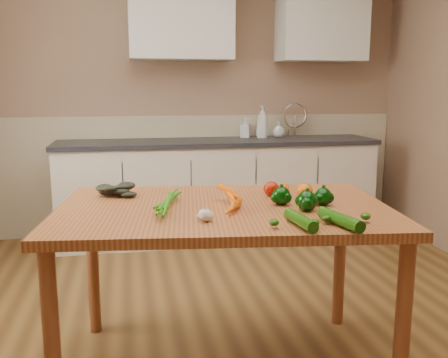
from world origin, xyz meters
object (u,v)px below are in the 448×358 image
object	(u,v)px
soap_bottle_c	(279,129)
leafy_greens	(118,185)
tomato_a	(271,189)
pepper_c	(307,201)
tomato_b	(283,189)
carrot_bunch	(211,199)
soap_bottle_b	(245,128)
garlic_bulb	(205,215)
pepper_a	(281,196)
tomato_c	(305,191)
pepper_b	(323,197)
zucchini_a	(340,220)
table	(224,225)
soap_bottle_a	(262,122)
zucchini_b	(301,220)

from	to	relation	value
soap_bottle_c	leafy_greens	bearing A→B (deg)	169.49
tomato_a	pepper_c	bearing A→B (deg)	-78.32
pepper_c	tomato_a	bearing A→B (deg)	101.68
soap_bottle_c	tomato_b	xyz separation A→B (m)	(-0.62, -2.07, -0.13)
carrot_bunch	soap_bottle_b	bearing A→B (deg)	79.80
garlic_bulb	pepper_a	world-z (taller)	pepper_a
tomato_c	soap_bottle_b	bearing A→B (deg)	84.02
pepper_b	tomato_a	size ratio (longest dim) A/B	1.01
pepper_b	zucchini_a	bearing A→B (deg)	-101.15
tomato_a	soap_bottle_c	bearing A→B (deg)	71.90
table	tomato_a	world-z (taller)	tomato_a
garlic_bulb	pepper_c	bearing A→B (deg)	10.97
soap_bottle_a	pepper_b	distance (m)	2.36
pepper_b	tomato_a	xyz separation A→B (m)	(-0.18, 0.24, -0.00)
soap_bottle_c	leafy_greens	xyz separation A→B (m)	(-1.45, -1.94, -0.10)
zucchini_a	pepper_c	bearing A→B (deg)	99.56
leafy_greens	garlic_bulb	world-z (taller)	leafy_greens
soap_bottle_b	soap_bottle_c	distance (m)	0.31
table	garlic_bulb	world-z (taller)	garlic_bulb
soap_bottle_b	zucchini_a	distance (m)	2.76
pepper_b	tomato_c	distance (m)	0.16
pepper_c	tomato_c	size ratio (longest dim) A/B	1.10
soap_bottle_b	tomato_c	world-z (taller)	soap_bottle_b
soap_bottle_b	garlic_bulb	bearing A→B (deg)	-172.51
pepper_b	carrot_bunch	bearing A→B (deg)	173.22
zucchini_a	zucchini_b	xyz separation A→B (m)	(-0.16, 0.02, -0.00)
pepper_a	tomato_c	bearing A→B (deg)	35.67
pepper_a	leafy_greens	bearing A→B (deg)	154.40
pepper_b	tomato_a	world-z (taller)	pepper_b
carrot_bunch	garlic_bulb	distance (m)	0.25
pepper_a	zucchini_b	distance (m)	0.37
table	carrot_bunch	world-z (taller)	carrot_bunch
tomato_b	tomato_a	bearing A→B (deg)	-155.40
garlic_bulb	tomato_a	xyz separation A→B (m)	(0.40, 0.42, 0.01)
leafy_greens	pepper_c	xyz separation A→B (m)	(0.83, -0.49, -0.01)
soap_bottle_a	soap_bottle_b	distance (m)	0.17
soap_bottle_b	pepper_b	size ratio (longest dim) A/B	2.25
soap_bottle_b	tomato_b	size ratio (longest dim) A/B	2.92
garlic_bulb	zucchini_b	bearing A→B (deg)	-22.09
soap_bottle_a	carrot_bunch	bearing A→B (deg)	60.76
soap_bottle_c	zucchini_b	world-z (taller)	soap_bottle_c
zucchini_a	soap_bottle_b	bearing A→B (deg)	84.39
table	zucchini_a	bearing A→B (deg)	-40.57
pepper_a	pepper_b	xyz separation A→B (m)	(0.19, -0.05, -0.00)
soap_bottle_c	pepper_a	xyz separation A→B (m)	(-0.70, -2.30, -0.11)
pepper_a	tomato_c	world-z (taller)	pepper_a
tomato_b	tomato_c	world-z (taller)	tomato_c
pepper_a	tomato_a	size ratio (longest dim) A/B	1.05
pepper_b	soap_bottle_c	bearing A→B (deg)	77.77
garlic_bulb	tomato_c	size ratio (longest dim) A/B	0.76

